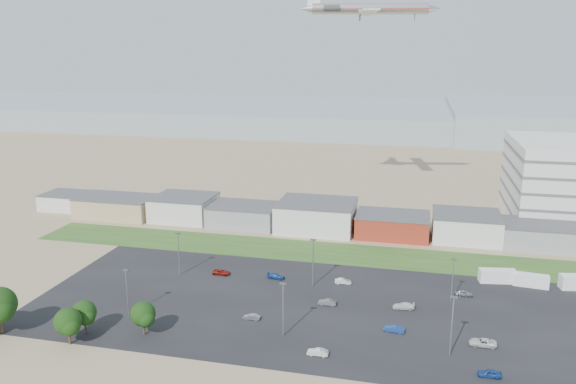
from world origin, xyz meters
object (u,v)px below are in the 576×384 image
(box_trailer_a, at_px, (497,276))
(parked_car_6, at_px, (276,276))
(parked_car_1, at_px, (394,329))
(parked_car_11, at_px, (343,281))
(parked_car_9, at_px, (221,272))
(parked_car_7, at_px, (327,302))
(parked_car_8, at_px, (464,293))
(parked_car_2, at_px, (489,373))
(parked_car_12, at_px, (404,306))
(parked_car_0, at_px, (483,342))
(parked_car_13, at_px, (318,352))
(parked_car_4, at_px, (251,317))
(airliner, at_px, (370,9))

(box_trailer_a, xyz_separation_m, parked_car_6, (-49.15, -9.53, -0.91))
(parked_car_1, xyz_separation_m, parked_car_11, (-12.30, 20.00, -0.02))
(parked_car_9, bearing_deg, parked_car_1, -112.78)
(parked_car_7, bearing_deg, parked_car_8, 111.17)
(parked_car_2, distance_m, parked_car_12, 26.10)
(parked_car_0, relative_size, parked_car_12, 1.08)
(box_trailer_a, height_order, parked_car_8, box_trailer_a)
(parked_car_7, bearing_deg, parked_car_6, -129.24)
(parked_car_8, height_order, parked_car_9, parked_car_8)
(parked_car_11, bearing_deg, parked_car_1, -156.08)
(parked_car_8, distance_m, parked_car_11, 26.00)
(parked_car_11, relative_size, parked_car_13, 1.01)
(parked_car_1, relative_size, parked_car_2, 1.02)
(parked_car_8, bearing_deg, parked_car_4, 113.31)
(airliner, height_order, parked_car_13, airliner)
(parked_car_2, height_order, parked_car_7, parked_car_2)
(parked_car_7, xyz_separation_m, parked_car_9, (-26.73, 10.38, -0.04))
(box_trailer_a, height_order, parked_car_7, box_trailer_a)
(parked_car_1, bearing_deg, parked_car_12, 179.31)
(parked_car_2, distance_m, parked_car_13, 27.95)
(parked_car_4, height_order, parked_car_13, parked_car_13)
(box_trailer_a, height_order, parked_car_1, box_trailer_a)
(parked_car_11, bearing_deg, parked_car_12, -133.26)
(parked_car_13, bearing_deg, box_trailer_a, 139.31)
(box_trailer_a, distance_m, parked_car_12, 27.46)
(airliner, bearing_deg, parked_car_7, -100.69)
(parked_car_4, bearing_deg, airliner, 170.26)
(airliner, distance_m, parked_car_4, 111.73)
(parked_car_4, relative_size, parked_car_9, 0.81)
(parked_car_9, relative_size, parked_car_13, 1.13)
(box_trailer_a, relative_size, parked_car_1, 2.09)
(parked_car_6, bearing_deg, parked_car_13, -147.19)
(parked_car_11, bearing_deg, parked_car_7, 163.97)
(airliner, xyz_separation_m, parked_car_4, (-12.33, -91.23, -63.31))
(parked_car_2, bearing_deg, parked_car_8, -176.45)
(parked_car_2, height_order, parked_car_9, parked_car_2)
(parked_car_2, height_order, parked_car_4, parked_car_2)
(parked_car_0, height_order, parked_car_13, parked_car_0)
(parked_car_12, height_order, parked_car_13, parked_car_12)
(box_trailer_a, xyz_separation_m, parked_car_11, (-33.73, -8.94, -0.89))
(parked_car_4, bearing_deg, parked_car_12, 110.02)
(parked_car_0, height_order, parked_car_1, parked_car_0)
(parked_car_6, bearing_deg, parked_car_1, -118.64)
(airliner, bearing_deg, parked_car_11, -99.18)
(parked_car_0, xyz_separation_m, parked_car_1, (-15.50, 1.60, -0.03))
(parked_car_7, xyz_separation_m, parked_car_12, (15.36, 1.82, 0.02))
(airliner, height_order, parked_car_12, airliner)
(parked_car_7, bearing_deg, parked_car_2, 55.35)
(parked_car_0, xyz_separation_m, parked_car_7, (-29.50, 10.01, -0.04))
(parked_car_6, bearing_deg, airliner, -3.93)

